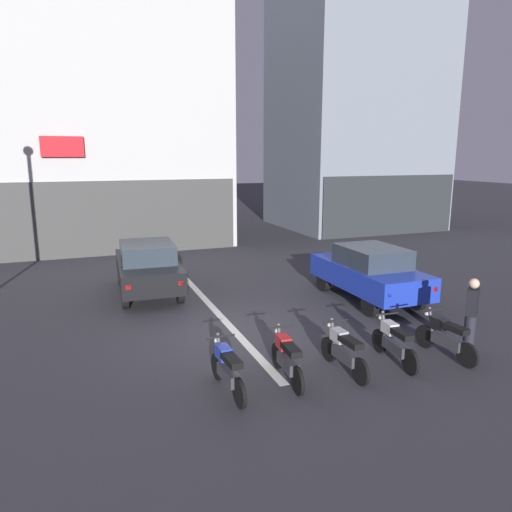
% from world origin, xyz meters
% --- Properties ---
extents(ground_plane, '(120.00, 120.00, 0.00)m').
position_xyz_m(ground_plane, '(0.00, 0.00, 0.00)').
color(ground_plane, '#333338').
extents(lane_centre_line, '(0.20, 18.00, 0.01)m').
position_xyz_m(lane_centre_line, '(0.00, 6.00, 0.00)').
color(lane_centre_line, silver).
rests_on(lane_centre_line, ground).
extents(building_mid_block, '(10.57, 8.25, 12.01)m').
position_xyz_m(building_mid_block, '(-1.66, 14.59, 5.99)').
color(building_mid_block, silver).
rests_on(building_mid_block, ground).
extents(building_far_right, '(8.52, 7.76, 14.31)m').
position_xyz_m(building_far_right, '(12.38, 14.59, 7.14)').
color(building_far_right, gray).
rests_on(building_far_right, ground).
extents(car_black_crossing_near, '(1.96, 4.18, 1.64)m').
position_xyz_m(car_black_crossing_near, '(-1.49, 4.04, 0.89)').
color(car_black_crossing_near, black).
rests_on(car_black_crossing_near, ground).
extents(car_blue_parked_kerbside, '(1.79, 4.11, 1.64)m').
position_xyz_m(car_blue_parked_kerbside, '(4.54, 1.03, 0.89)').
color(car_blue_parked_kerbside, black).
rests_on(car_blue_parked_kerbside, ground).
extents(motorcycle_blue_row_leftmost, '(0.55, 1.67, 0.98)m').
position_xyz_m(motorcycle_blue_row_leftmost, '(-1.08, -2.85, 0.46)').
color(motorcycle_blue_row_leftmost, black).
rests_on(motorcycle_blue_row_leftmost, ground).
extents(motorcycle_red_row_left_mid, '(0.55, 1.67, 0.98)m').
position_xyz_m(motorcycle_red_row_left_mid, '(0.12, -2.80, 0.46)').
color(motorcycle_red_row_left_mid, black).
rests_on(motorcycle_red_row_left_mid, ground).
extents(motorcycle_silver_row_centre, '(0.55, 1.67, 0.98)m').
position_xyz_m(motorcycle_silver_row_centre, '(1.33, -2.88, 0.46)').
color(motorcycle_silver_row_centre, black).
rests_on(motorcycle_silver_row_centre, ground).
extents(motorcycle_white_row_right_mid, '(0.55, 1.67, 0.98)m').
position_xyz_m(motorcycle_white_row_right_mid, '(2.53, -2.88, 0.46)').
color(motorcycle_white_row_right_mid, black).
rests_on(motorcycle_white_row_right_mid, ground).
extents(motorcycle_black_row_rightmost, '(0.55, 1.67, 0.98)m').
position_xyz_m(motorcycle_black_row_rightmost, '(3.73, -3.02, 0.46)').
color(motorcycle_black_row_rightmost, black).
rests_on(motorcycle_black_row_rightmost, ground).
extents(person_by_motorcycles, '(0.42, 0.39, 1.67)m').
position_xyz_m(person_by_motorcycles, '(4.41, -3.01, 0.86)').
color(person_by_motorcycles, '#23232D').
rests_on(person_by_motorcycles, ground).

